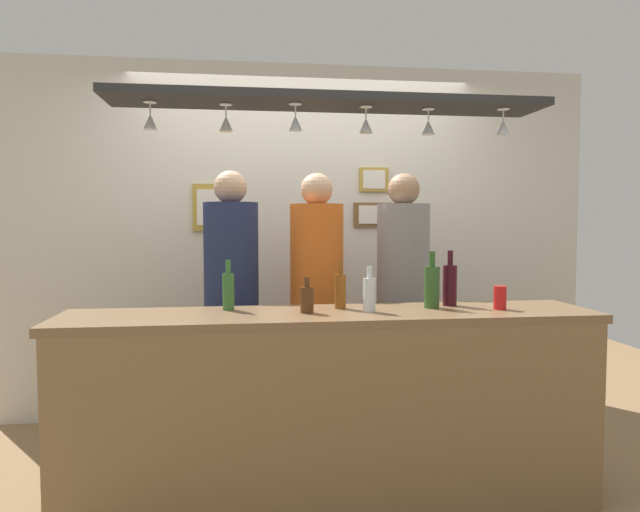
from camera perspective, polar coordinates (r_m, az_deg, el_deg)
name	(u,v)px	position (r m, az deg, el deg)	size (l,w,h in m)	color
ground_plane	(322,472)	(3.53, 0.23, -20.68)	(8.00, 8.00, 0.00)	olive
back_wall	(302,241)	(4.32, -1.77, 1.54)	(4.40, 0.06, 2.60)	silver
bar_counter	(337,382)	(2.83, 1.66, -12.42)	(2.70, 0.55, 0.99)	brown
overhead_glass_rack	(331,102)	(2.99, 1.06, 15.04)	(2.20, 0.36, 0.04)	black
hanging_wineglass_far_left	(150,121)	(2.98, -16.48, 12.75)	(0.07, 0.07, 0.13)	silver
hanging_wineglass_left	(226,123)	(2.95, -9.30, 12.93)	(0.07, 0.07, 0.13)	silver
hanging_wineglass_center_left	(295,122)	(2.91, -2.45, 13.12)	(0.07, 0.07, 0.13)	silver
hanging_wineglass_center	(366,125)	(2.98, 4.58, 12.87)	(0.07, 0.07, 0.13)	silver
hanging_wineglass_center_right	(428,126)	(3.08, 10.69, 12.52)	(0.07, 0.07, 0.13)	silver
hanging_wineglass_right	(503,126)	(3.17, 17.71, 12.14)	(0.07, 0.07, 0.13)	silver
person_left_navy_shirt	(231,282)	(3.65, -8.79, -2.56)	(0.34, 0.34, 1.76)	#2D334C
person_middle_orange_shirt	(317,282)	(3.67, -0.33, -2.57)	(0.34, 0.34, 1.75)	#2D334C
person_right_grey_shirt	(403,280)	(3.79, 8.23, -2.38)	(0.34, 0.34, 1.75)	#2D334C
bottle_champagne_green	(432,286)	(3.09, 11.03, -2.90)	(0.08, 0.08, 0.30)	#2D5623
bottle_soda_clear	(369,294)	(2.92, 4.93, -3.75)	(0.06, 0.06, 0.23)	silver
bottle_beer_green_import	(228,290)	(3.00, -9.08, -3.35)	(0.06, 0.06, 0.26)	#336B2D
bottle_wine_dark_red	(450,284)	(3.20, 12.76, -2.71)	(0.08, 0.08, 0.30)	#380F19
bottle_beer_amber_tall	(340,289)	(3.02, 2.02, -3.34)	(0.06, 0.06, 0.26)	brown
bottle_beer_brown_stubby	(307,299)	(2.88, -1.30, -4.27)	(0.07, 0.07, 0.18)	#512D14
drink_can	(500,298)	(3.13, 17.43, -3.97)	(0.07, 0.07, 0.12)	red
picture_frame_lower_pair	(373,215)	(4.36, 5.32, 4.11)	(0.30, 0.02, 0.18)	brown
picture_frame_caricature	(211,207)	(4.26, -10.77, 4.76)	(0.26, 0.02, 0.34)	#B29338
picture_frame_upper_small	(374,180)	(4.37, 5.37, 7.57)	(0.22, 0.02, 0.18)	#B29338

